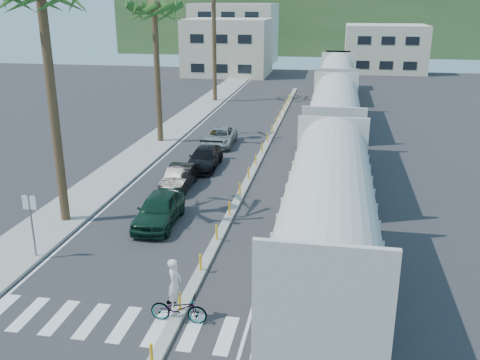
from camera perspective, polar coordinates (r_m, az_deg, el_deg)
name	(u,v)px	position (r m, az deg, el deg)	size (l,w,h in m)	color
ground	(188,299)	(20.55, -5.61, -12.50)	(140.00, 140.00, 0.00)	#28282B
sidewalk	(170,132)	(45.24, -7.51, 5.06)	(3.00, 90.00, 0.15)	gray
rails	(334,131)	(46.10, 9.94, 5.14)	(1.56, 100.00, 0.06)	black
median	(262,153)	(38.63, 2.35, 2.86)	(0.45, 60.00, 0.85)	gray
crosswalk	(172,329)	(18.94, -7.29, -15.54)	(14.00, 2.20, 0.01)	silver
lane_markings	(244,136)	(43.78, 0.47, 4.67)	(9.42, 90.00, 0.01)	silver
freight_train	(334,116)	(38.01, 10.03, 6.71)	(3.00, 60.94, 5.85)	beige
street_sign	(31,217)	(24.14, -21.40, -3.65)	(0.60, 0.08, 3.00)	slate
buildings	(267,40)	(89.48, 2.94, 14.66)	(38.00, 27.00, 10.00)	beige
hillside	(316,23)	(117.06, 8.08, 16.26)	(80.00, 20.00, 12.00)	#385628
car_lead	(159,209)	(26.73, -8.63, -3.11)	(2.00, 4.65, 1.56)	#0F2F20
car_second	(180,177)	(31.74, -6.45, 0.31)	(1.43, 4.06, 1.33)	black
car_third	(204,158)	(35.43, -3.81, 2.35)	(1.95, 4.64, 1.34)	black
car_rear	(220,137)	(40.99, -2.16, 4.61)	(2.31, 4.75, 1.30)	#A7AAAC
cyclist	(178,302)	(18.93, -6.66, -12.77)	(0.79, 2.00, 2.38)	#9EA0A5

